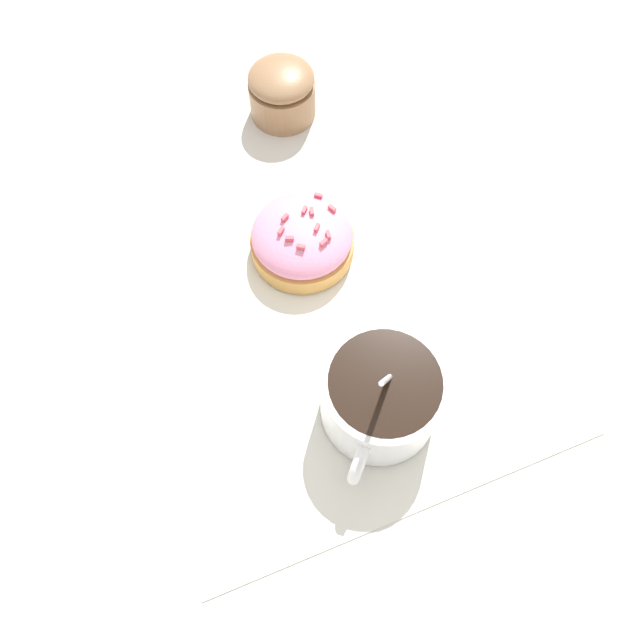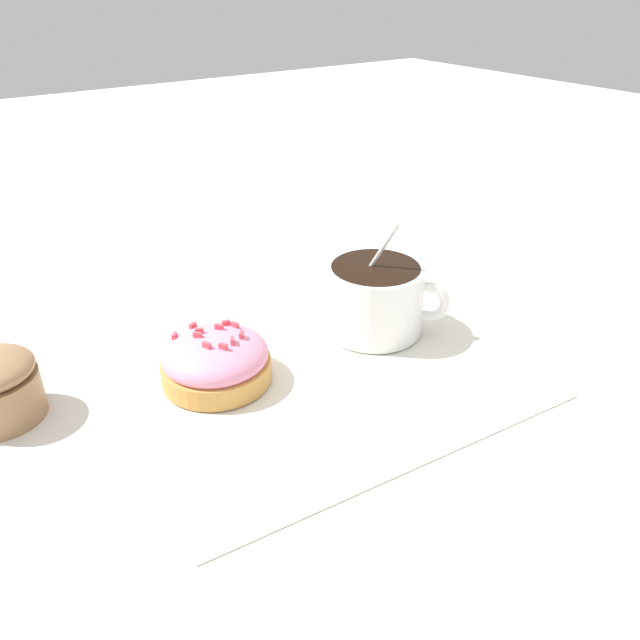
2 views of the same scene
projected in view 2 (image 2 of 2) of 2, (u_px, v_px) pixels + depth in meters
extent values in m
plane|color=silver|center=(303.00, 357.00, 0.57)|extent=(3.00, 3.00, 0.00)
cube|color=white|center=(303.00, 356.00, 0.57)|extent=(0.36, 0.36, 0.00)
cylinder|color=white|center=(373.00, 298.00, 0.59)|extent=(0.09, 0.09, 0.07)
cylinder|color=black|center=(374.00, 271.00, 0.58)|extent=(0.08, 0.08, 0.01)
torus|color=white|center=(428.00, 302.00, 0.58)|extent=(0.03, 0.04, 0.04)
ellipsoid|color=silver|center=(400.00, 323.00, 0.59)|extent=(0.03, 0.03, 0.01)
cylinder|color=silver|center=(368.00, 271.00, 0.58)|extent=(0.03, 0.05, 0.10)
cylinder|color=#D19347|center=(217.00, 369.00, 0.53)|extent=(0.09, 0.09, 0.02)
ellipsoid|color=pink|center=(215.00, 354.00, 0.52)|extent=(0.09, 0.09, 0.03)
cube|color=#EA4C56|center=(240.00, 333.00, 0.52)|extent=(0.01, 0.01, 0.00)
cube|color=#EA4C56|center=(193.00, 325.00, 0.53)|extent=(0.01, 0.01, 0.00)
cube|color=#EA4C56|center=(174.00, 336.00, 0.52)|extent=(0.01, 0.01, 0.00)
cube|color=#EA4C56|center=(207.00, 345.00, 0.50)|extent=(0.01, 0.01, 0.00)
cube|color=#EA4C56|center=(198.00, 335.00, 0.51)|extent=(0.01, 0.01, 0.00)
cube|color=#EA4C56|center=(232.00, 341.00, 0.50)|extent=(0.01, 0.01, 0.00)
cube|color=#EA4C56|center=(235.00, 325.00, 0.53)|extent=(0.01, 0.01, 0.00)
cube|color=#EA4C56|center=(223.00, 346.00, 0.50)|extent=(0.01, 0.01, 0.00)
cube|color=#EA4C56|center=(226.00, 323.00, 0.53)|extent=(0.01, 0.00, 0.00)
cube|color=#EA4C56|center=(219.00, 327.00, 0.52)|extent=(0.01, 0.01, 0.00)
cube|color=#EA4C56|center=(199.00, 331.00, 0.52)|extent=(0.01, 0.01, 0.00)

